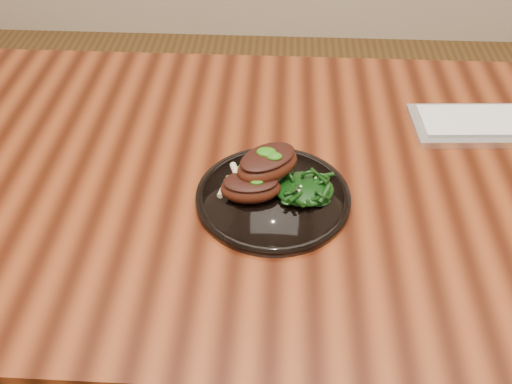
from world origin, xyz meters
The scene contains 6 objects.
desk centered at (0.00, 0.00, 0.67)m, with size 1.60×0.80×0.75m.
plate centered at (-0.12, -0.07, 0.76)m, with size 0.24×0.24×0.01m.
lamb_chop_front centered at (-0.15, -0.08, 0.79)m, with size 0.10×0.07×0.04m.
lamb_chop_back centered at (-0.13, -0.05, 0.81)m, with size 0.13×0.12×0.05m.
herb_smear centered at (-0.15, -0.02, 0.77)m, with size 0.07×0.05×0.00m, color #144D08.
greens_heap centered at (-0.07, -0.07, 0.78)m, with size 0.09×0.09×0.04m.
Camera 1 is at (-0.11, -0.74, 1.37)m, focal length 40.00 mm.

